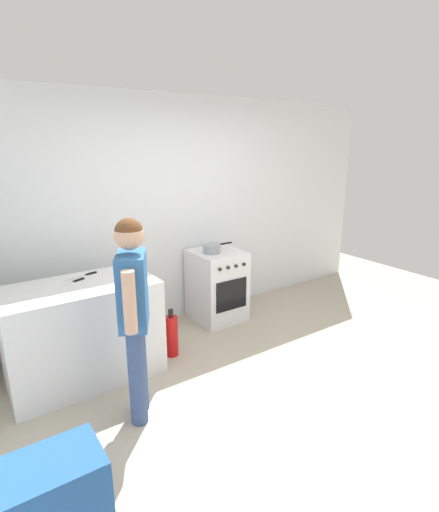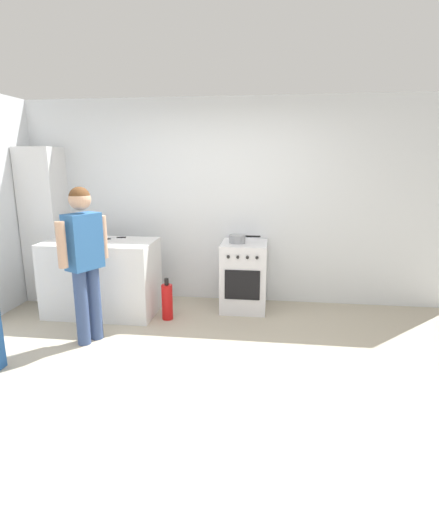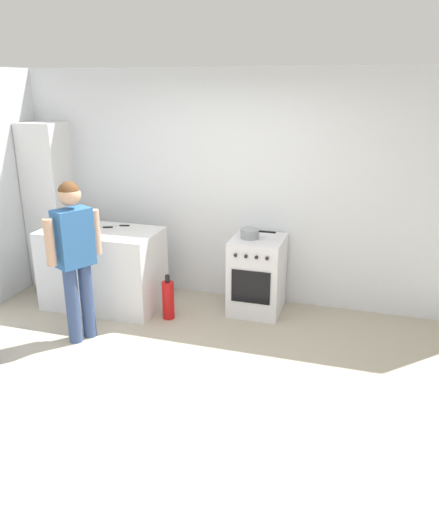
# 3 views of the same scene
# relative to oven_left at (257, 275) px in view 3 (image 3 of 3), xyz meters

# --- Properties ---
(ground_plane) EXTENTS (8.00, 8.00, 0.00)m
(ground_plane) POSITION_rel_oven_left_xyz_m (-0.35, -1.58, -0.43)
(ground_plane) COLOR #ADA38E
(back_wall) EXTENTS (6.00, 0.10, 2.60)m
(back_wall) POSITION_rel_oven_left_xyz_m (-0.35, 0.37, 0.87)
(back_wall) COLOR silver
(back_wall) RESTS_ON ground
(counter_unit) EXTENTS (1.30, 0.70, 0.90)m
(counter_unit) POSITION_rel_oven_left_xyz_m (-1.70, -0.38, 0.02)
(counter_unit) COLOR silver
(counter_unit) RESTS_ON ground
(oven_left) EXTENTS (0.56, 0.62, 0.85)m
(oven_left) POSITION_rel_oven_left_xyz_m (0.00, 0.00, 0.00)
(oven_left) COLOR silver
(oven_left) RESTS_ON ground
(pot) EXTENTS (0.38, 0.20, 0.10)m
(pot) POSITION_rel_oven_left_xyz_m (-0.08, -0.02, 0.47)
(pot) COLOR gray
(pot) RESTS_ON oven_left
(knife_chef) EXTENTS (0.31, 0.11, 0.01)m
(knife_chef) POSITION_rel_oven_left_xyz_m (-1.60, -0.17, 0.48)
(knife_chef) COLOR silver
(knife_chef) RESTS_ON counter_unit
(knife_paring) EXTENTS (0.20, 0.11, 0.01)m
(knife_paring) POSITION_rel_oven_left_xyz_m (-1.69, -0.28, 0.48)
(knife_paring) COLOR silver
(knife_paring) RESTS_ON counter_unit
(person) EXTENTS (0.33, 0.52, 1.59)m
(person) POSITION_rel_oven_left_xyz_m (-1.51, -1.16, 0.52)
(person) COLOR #384C7A
(person) RESTS_ON ground
(fire_extinguisher) EXTENTS (0.13, 0.13, 0.50)m
(fire_extinguisher) POSITION_rel_oven_left_xyz_m (-0.87, -0.48, -0.21)
(fire_extinguisher) COLOR red
(fire_extinguisher) RESTS_ON ground
(larder_cabinet) EXTENTS (0.48, 0.44, 2.00)m
(larder_cabinet) POSITION_rel_oven_left_xyz_m (-2.65, 0.10, 0.57)
(larder_cabinet) COLOR silver
(larder_cabinet) RESTS_ON ground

